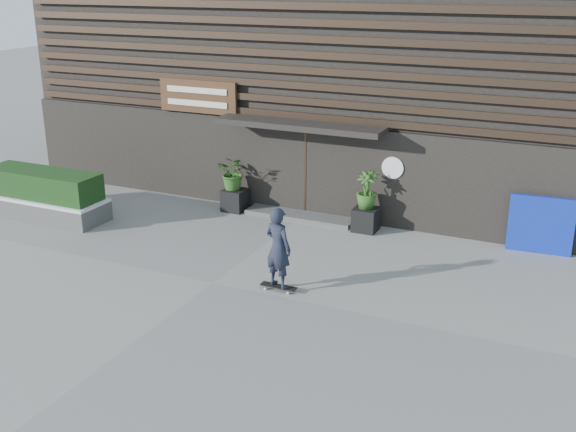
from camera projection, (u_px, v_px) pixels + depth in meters
The scene contains 12 objects.
ground at pixel (213, 283), 14.76m from camera, with size 80.00×80.00×0.00m, color gray.
entrance_step at pixel (301, 215), 18.68m from camera, with size 3.00×0.80×0.12m, color #4A4A48.
planter_pot_left at pixel (235, 200), 19.18m from camera, with size 0.60×0.60×0.60m, color black.
bamboo_left at pixel (234, 173), 18.93m from camera, with size 0.86×0.75×0.96m, color #2D591E.
planter_pot_right at pixel (366, 219), 17.68m from camera, with size 0.60×0.60×0.60m, color black.
bamboo_right at pixel (367, 190), 17.42m from camera, with size 0.54×0.54×0.96m, color #2D591E.
raised_bed at pixel (46, 208), 18.70m from camera, with size 3.50×1.20×0.50m, color #494846.
snow_layer at pixel (44, 197), 18.61m from camera, with size 3.50×1.20×0.08m, color white.
hedge at pixel (43, 184), 18.48m from camera, with size 3.30×1.00×0.70m, color #143212.
blue_tarp at pixel (541, 225), 16.15m from camera, with size 1.47×0.12×1.38m, color #0C22A5.
building at pixel (370, 47), 21.97m from camera, with size 18.00×11.00×8.00m.
skateboarder at pixel (278, 248), 14.13m from camera, with size 0.78×0.57×1.80m.
Camera 1 is at (7.11, -11.54, 6.24)m, focal length 43.42 mm.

